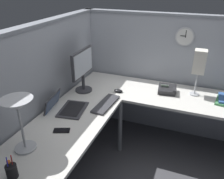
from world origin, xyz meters
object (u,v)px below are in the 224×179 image
computer_mouse (118,91)px  desk_lamp_dome (18,109)px  keyboard (106,104)px  wall_clock (185,37)px  monitor (83,68)px  desk_lamp_paper (199,63)px  office_phone (168,90)px  laptop (64,107)px  pen_cup (12,171)px  cell_phone (62,130)px

computer_mouse → desk_lamp_dome: 1.31m
keyboard → wall_clock: (0.85, -0.66, 0.59)m
monitor → wall_clock: wall_clock is taller
wall_clock → keyboard: bearing=142.2°
monitor → wall_clock: size_ratio=2.27×
computer_mouse → wall_clock: bearing=-51.2°
desk_lamp_paper → computer_mouse: bearing=107.0°
keyboard → office_phone: 0.78m
laptop → wall_clock: bearing=-43.4°
pen_cup → cell_phone: size_ratio=1.25×
keyboard → computer_mouse: bearing=-0.0°
laptop → pen_cup: pen_cup is taller
desk_lamp_dome → desk_lamp_paper: desk_lamp_paper is taller
desk_lamp_dome → desk_lamp_paper: 1.89m
office_phone → wall_clock: size_ratio=1.02×
cell_phone → wall_clock: 1.76m
monitor → office_phone: size_ratio=2.22×
keyboard → wall_clock: wall_clock is taller
pen_cup → desk_lamp_paper: size_ratio=0.34×
monitor → keyboard: monitor is taller
keyboard → desk_lamp_dome: bearing=163.1°
laptop → office_phone: bearing=-50.5°
laptop → wall_clock: (1.08, -1.02, 0.58)m
pen_cup → office_phone: (1.68, -0.78, -0.02)m
office_phone → desk_lamp_dome: bearing=147.6°
office_phone → cell_phone: bearing=145.8°
pen_cup → office_phone: bearing=-24.8°
monitor → office_phone: bearing=-72.1°
cell_phone → wall_clock: bearing=-52.5°
monitor → cell_phone: size_ratio=3.47×
monitor → desk_lamp_dome: bearing=-177.4°
office_phone → wall_clock: wall_clock is taller
cell_phone → office_phone: bearing=-56.1°
keyboard → desk_lamp_dome: size_ratio=0.97×
computer_mouse → cell_phone: bearing=167.1°
keyboard → computer_mouse: computer_mouse is taller
pen_cup → wall_clock: wall_clock is taller
laptop → keyboard: size_ratio=1.00×
desk_lamp_paper → pen_cup: bearing=148.3°
keyboard → desk_lamp_paper: (0.59, -0.86, 0.37)m
wall_clock → cell_phone: bearing=149.3°
desk_lamp_paper → wall_clock: bearing=39.2°
desk_lamp_dome → office_phone: (1.41, -0.89, -0.33)m
computer_mouse → office_phone: size_ratio=0.46×
desk_lamp_paper → wall_clock: (0.25, 0.21, 0.22)m
monitor → desk_lamp_paper: (0.37, -1.24, 0.09)m
office_phone → wall_clock: bearing=-16.1°
pen_cup → office_phone: size_ratio=0.80×
pen_cup → cell_phone: (0.58, -0.03, -0.05)m
monitor → desk_lamp_dome: 1.11m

